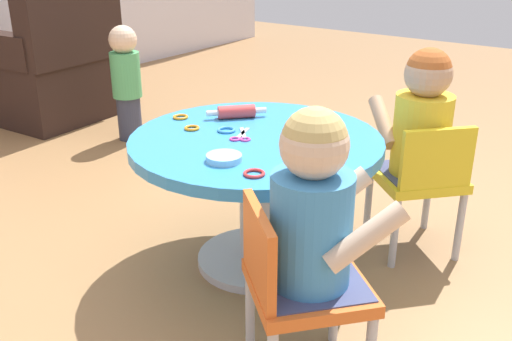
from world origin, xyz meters
TOP-DOWN VIEW (x-y plane):
  - ground_plane at (0.00, 0.00)m, footprint 10.00×10.00m
  - craft_table at (0.00, 0.00)m, footprint 0.88×0.88m
  - child_chair_left at (-0.43, -0.45)m, footprint 0.42×0.42m
  - seated_child_left at (-0.40, -0.47)m, footprint 0.44×0.43m
  - child_chair_right at (0.44, -0.45)m, footprint 0.42×0.42m
  - seated_child_right at (0.46, -0.42)m, footprint 0.43×0.44m
  - armchair_dark at (0.69, 2.15)m, footprint 0.75×0.76m
  - toddler_standing at (0.69, 1.44)m, footprint 0.17×0.17m
  - rolling_pin at (0.13, 0.19)m, footprint 0.18×0.17m
  - craft_scissors at (-0.03, 0.04)m, footprint 0.14×0.11m
  - playdough_blob_0 at (-0.24, -0.05)m, footprint 0.11×0.11m
  - playdough_blob_1 at (0.10, -0.17)m, footprint 0.09×0.09m
  - cookie_cutter_0 at (-0.07, 0.24)m, footprint 0.06×0.06m
  - cookie_cutter_1 at (-0.01, 0.12)m, footprint 0.07×0.07m
  - cookie_cutter_2 at (0.01, 0.36)m, footprint 0.06×0.06m
  - cookie_cutter_3 at (-0.27, -0.19)m, footprint 0.07×0.07m

SIDE VIEW (x-z plane):
  - ground_plane at x=0.00m, z-range 0.00..0.00m
  - child_chair_left at x=-0.43m, z-range 0.04..0.57m
  - child_chair_right at x=0.44m, z-range 0.04..0.57m
  - armchair_dark at x=0.69m, z-range -0.12..0.73m
  - toddler_standing at x=0.69m, z-range 0.02..0.70m
  - craft_table at x=0.00m, z-range 0.13..0.63m
  - craft_scissors at x=-0.03m, z-range 0.50..0.51m
  - cookie_cutter_0 at x=-0.07m, z-range 0.50..0.51m
  - cookie_cutter_1 at x=-0.01m, z-range 0.50..0.51m
  - cookie_cutter_2 at x=0.01m, z-range 0.50..0.51m
  - cookie_cutter_3 at x=-0.27m, z-range 0.50..0.51m
  - playdough_blob_1 at x=0.10m, z-range 0.50..0.52m
  - playdough_blob_0 at x=-0.24m, z-range 0.50..0.52m
  - rolling_pin at x=0.13m, z-range 0.50..0.55m
  - seated_child_left at x=-0.40m, z-range 0.28..0.79m
  - seated_child_right at x=0.46m, z-range 0.28..0.79m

